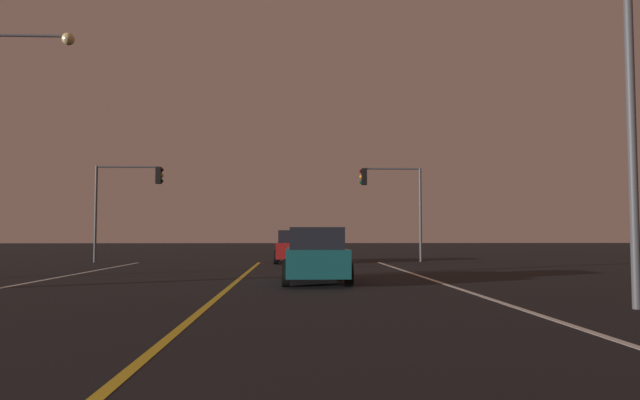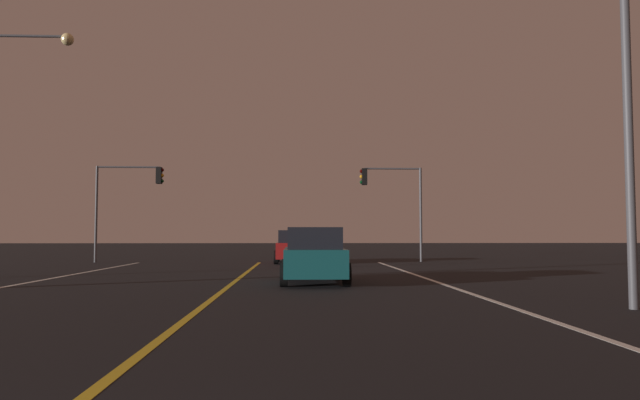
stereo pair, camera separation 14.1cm
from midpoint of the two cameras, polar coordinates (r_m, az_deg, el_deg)
name	(u,v)px [view 2 (the right image)]	position (r m, az deg, el deg)	size (l,w,h in m)	color
lane_edge_right	(485,298)	(14.56, 15.83, -9.05)	(0.16, 35.86, 0.01)	silver
lane_center_divider	(211,300)	(13.97, -10.07, -9.37)	(0.16, 35.86, 0.01)	gold
car_lead_same_lane	(314,256)	(18.38, -0.36, -5.39)	(2.02, 4.30, 1.70)	black
car_ahead_far	(294,247)	(31.38, -2.37, -4.53)	(2.02, 4.30, 1.70)	black
traffic_light_near_right	(391,191)	(32.71, 6.91, 0.84)	(3.41, 0.36, 5.13)	#4C4C51
traffic_light_near_left	(130,190)	(33.48, -17.63, 0.93)	(3.62, 0.36, 5.16)	#4C4C51
street_lamp_right_near	(604,41)	(13.86, 25.78, 13.58)	(2.19, 0.44, 8.67)	#4C4C51
street_lamp_left_mid	(11,120)	(23.55, -27.31, 6.79)	(2.80, 0.44, 8.63)	#4C4C51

